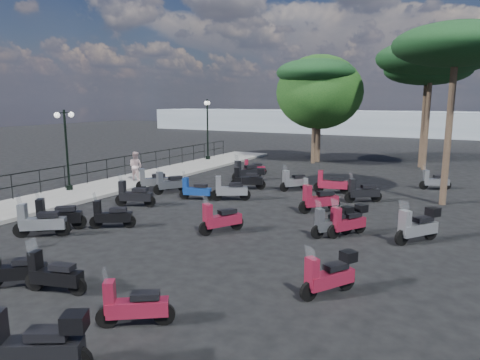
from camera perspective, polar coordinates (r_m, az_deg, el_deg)
The scene contains 37 objects.
ground at distance 16.69m, azimuth -6.87°, elevation -4.59°, with size 120.00×120.00×0.00m, color black.
sidewalk at distance 23.01m, azimuth -15.83°, elevation -0.53°, with size 3.00×30.00×0.15m, color slate.
railing at distance 23.66m, azimuth -18.53°, elevation 1.63°, with size 0.04×26.04×1.10m.
lamp_post_1 at distance 21.66m, azimuth -22.14°, elevation 4.38°, with size 0.34×1.11×3.77m.
lamp_post_2 at distance 30.98m, azimuth -4.36°, elevation 7.28°, with size 0.71×1.17×4.29m.
pedestrian_far at distance 23.36m, azimuth -13.74°, elevation 1.83°, with size 0.75×0.58×1.54m, color beige.
scooter_1 at distance 15.73m, azimuth -23.17°, elevation -4.47°, with size 1.43×1.23×1.42m.
scooter_2 at distance 15.37m, azimuth -16.78°, elevation -4.61°, with size 1.37×0.96×1.25m.
scooter_3 at distance 21.29m, azimuth -11.51°, elevation -0.09°, with size 1.33×1.31×1.40m.
scooter_4 at distance 23.43m, azimuth 0.81°, elevation 1.13°, with size 1.08×1.64×1.46m.
scooter_6 at distance 15.20m, azimuth -25.10°, elevation -5.12°, with size 1.48×1.16×1.41m.
scooter_7 at distance 18.22m, azimuth -13.94°, elevation -2.00°, with size 1.64×0.84×1.37m.
scooter_8 at distance 20.44m, azimuth -9.32°, elevation -0.46°, with size 1.03×1.56×1.40m.
scooter_9 at distance 18.99m, azimuth -5.96°, elevation -1.37°, with size 1.54×0.66×1.25m.
scooter_10 at distance 25.21m, azimuth 1.81°, elevation 1.59°, with size 1.29×0.97×1.21m.
scooter_11 at distance 11.48m, azimuth -27.74°, elevation -10.63°, with size 1.22×1.06×1.21m.
scooter_12 at distance 10.81m, azimuth -23.61°, elevation -11.55°, with size 1.52×0.65×1.23m.
scooter_13 at distance 18.74m, azimuth -1.17°, elevation -1.20°, with size 1.56×1.07×1.39m.
scooter_14 at distance 21.00m, azimuth 7.20°, elevation -0.19°, with size 1.03×1.43×1.32m.
scooter_15 at distance 21.10m, azimuth 1.13°, elevation 0.15°, with size 1.67×0.91×1.40m.
scooter_16 at distance 7.89m, azimuth -25.62°, elevation -19.30°, with size 1.63×1.07×1.43m.
scooter_17 at distance 8.85m, azimuth -14.02°, elevation -16.00°, with size 1.31×0.96×1.21m.
scooter_18 at distance 14.34m, azimuth 14.20°, elevation -5.35°, with size 1.00×1.44×1.29m.
scooter_19 at distance 14.21m, azimuth -2.62°, elevation -5.27°, with size 0.96×1.52×1.34m.
scooter_20 at distance 17.05m, azimuth 10.47°, elevation -2.63°, with size 1.29×1.43×1.44m.
scooter_21 at distance 20.66m, azimuth 12.03°, elevation -0.45°, with size 1.72×0.64×1.38m.
scooter_23 at distance 10.02m, azimuth 11.81°, elevation -12.36°, with size 0.96×1.40×1.24m.
scooter_24 at distance 14.15m, azimuth 12.26°, elevation -5.56°, with size 1.09×1.32×1.24m.
scooter_25 at distance 14.33m, azimuth 22.61°, elevation -5.72°, with size 1.16×1.50×1.38m.
scooter_26 at distance 19.16m, azimuth 16.02°, elevation -1.54°, with size 1.41×1.07×1.32m.
scooter_27 at distance 23.17m, azimuth 24.52°, elevation -0.12°, with size 1.43×0.87×1.25m.
broadleaf_tree at distance 31.06m, azimuth 10.54°, elevation 11.42°, with size 6.06×6.06×7.49m.
pine_0 at distance 30.51m, azimuth 23.70°, elevation 13.20°, with size 5.38×5.38×7.18m.
pine_1 at distance 29.44m, azimuth 24.23°, elevation 14.59°, with size 6.68×6.68×8.07m.
pine_2 at distance 30.37m, azimuth 10.04°, elevation 13.89°, with size 5.35×5.35×7.16m.
pine_3 at distance 19.72m, azimuth 26.87°, elevation 15.71°, with size 4.96×4.96×7.39m.
distant_hills at distance 58.93m, azimuth 19.43°, elevation 7.17°, with size 70.00×8.00×3.00m, color gray.
Camera 1 is at (9.37, -13.12, 4.33)m, focal length 32.00 mm.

